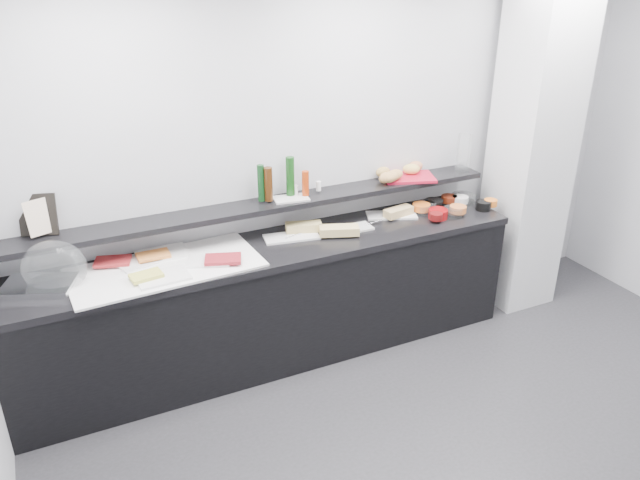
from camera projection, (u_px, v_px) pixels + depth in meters
name	position (u px, v px, depth m)	size (l,w,h in m)	color
back_wall	(343.00, 158.00, 4.62)	(5.00, 0.02, 2.70)	#B6B8BD
column	(532.00, 146.00, 4.91)	(0.50, 0.50, 2.70)	silver
buffet_cabinet	(274.00, 305.00, 4.50)	(3.60, 0.60, 0.85)	black
counter_top	(272.00, 249.00, 4.31)	(3.62, 0.62, 0.05)	black
wall_shelf	(262.00, 206.00, 4.34)	(3.60, 0.25, 0.04)	black
cloche_base	(39.00, 286.00, 3.74)	(0.41, 0.27, 0.04)	#B9BCC0
cloche_dome	(54.00, 267.00, 3.73)	(0.38, 0.25, 0.34)	white
linen_runner	(166.00, 268.00, 3.98)	(1.20, 0.57, 0.01)	white
platter_meat_a	(139.00, 263.00, 4.02)	(0.26, 0.17, 0.01)	white
food_meat_a	(113.00, 261.00, 3.99)	(0.22, 0.14, 0.02)	maroon
platter_salmon	(162.00, 254.00, 4.13)	(0.33, 0.22, 0.01)	white
food_salmon	(153.00, 255.00, 4.07)	(0.21, 0.13, 0.02)	orange
platter_cheese	(163.00, 277.00, 3.84)	(0.32, 0.21, 0.01)	white
food_cheese	(146.00, 276.00, 3.82)	(0.19, 0.12, 0.02)	#D2CF52
platter_meat_b	(209.00, 261.00, 4.04)	(0.27, 0.18, 0.01)	white
food_meat_b	(223.00, 259.00, 4.02)	(0.23, 0.15, 0.02)	maroon
sandwich_plate_left	(291.00, 237.00, 4.41)	(0.39, 0.17, 0.01)	white
sandwich_food_left	(304.00, 227.00, 4.48)	(0.26, 0.10, 0.06)	tan
tongs_left	(295.00, 235.00, 4.41)	(0.01, 0.01, 0.16)	silver
sandwich_plate_mid	(349.00, 229.00, 4.53)	(0.35, 0.15, 0.01)	silver
sandwich_food_mid	(339.00, 230.00, 4.42)	(0.28, 0.11, 0.06)	tan
tongs_mid	(341.00, 234.00, 4.43)	(0.01, 0.01, 0.16)	#ACB0B3
sandwich_plate_right	(391.00, 215.00, 4.77)	(0.38, 0.16, 0.01)	white
sandwich_food_right	(399.00, 212.00, 4.73)	(0.24, 0.09, 0.06)	tan
tongs_right	(374.00, 222.00, 4.62)	(0.01, 0.01, 0.16)	silver
bowl_glass_fruit	(424.00, 208.00, 4.83)	(0.18, 0.18, 0.07)	white
fill_glass_fruit	(421.00, 207.00, 4.82)	(0.14, 0.14, 0.05)	orange
bowl_black_jam	(434.00, 204.00, 4.90)	(0.14, 0.14, 0.07)	black
fill_black_jam	(449.00, 199.00, 4.98)	(0.13, 0.13, 0.05)	#591C0C
bowl_glass_cream	(463.00, 199.00, 5.01)	(0.19, 0.19, 0.07)	white
fill_glass_cream	(460.00, 199.00, 4.96)	(0.13, 0.13, 0.05)	white
bowl_red_jam	(438.00, 214.00, 4.72)	(0.15, 0.15, 0.07)	maroon
fill_red_jam	(436.00, 216.00, 4.65)	(0.10, 0.10, 0.05)	#580C0D
bowl_glass_salmon	(453.00, 212.00, 4.75)	(0.15, 0.15, 0.07)	silver
fill_glass_salmon	(458.00, 209.00, 4.78)	(0.13, 0.13, 0.05)	orange
bowl_black_fruit	(483.00, 206.00, 4.88)	(0.12, 0.12, 0.07)	black
fill_black_fruit	(491.00, 203.00, 4.90)	(0.10, 0.10, 0.05)	orange
framed_print	(38.00, 215.00, 3.82)	(0.22, 0.02, 0.26)	black
print_art	(40.00, 217.00, 3.78)	(0.17, 0.00, 0.22)	beige
condiment_tray	(291.00, 199.00, 4.40)	(0.24, 0.15, 0.01)	silver
bottle_green_a	(261.00, 183.00, 4.30)	(0.05, 0.05, 0.26)	#0D3314
bottle_brown	(268.00, 184.00, 4.30)	(0.06, 0.06, 0.24)	#391E0A
bottle_green_b	(290.00, 176.00, 4.39)	(0.06, 0.06, 0.28)	#103D11
bottle_hot	(305.00, 183.00, 4.41)	(0.05, 0.05, 0.18)	#A4310B
shaker_salt	(296.00, 190.00, 4.44)	(0.03, 0.03, 0.07)	silver
shaker_pepper	(319.00, 186.00, 4.52)	(0.04, 0.04, 0.07)	white
bread_tray	(409.00, 177.00, 4.81)	(0.38, 0.27, 0.02)	#B3132D
bread_roll_nw	(383.00, 172.00, 4.76)	(0.12, 0.08, 0.08)	#AC8441
bread_roll_ne	(415.00, 166.00, 4.88)	(0.12, 0.08, 0.08)	#C07649
bread_roll_sw	(385.00, 178.00, 4.64)	(0.12, 0.08, 0.08)	#AB7941
bread_roll_s	(390.00, 177.00, 4.65)	(0.15, 0.10, 0.08)	#B17F43
bread_roll_midw	(395.00, 175.00, 4.70)	(0.14, 0.09, 0.08)	#B58245
bread_roll_mide	(411.00, 169.00, 4.82)	(0.14, 0.09, 0.08)	gold
carafe	(464.00, 153.00, 4.90)	(0.11, 0.11, 0.30)	white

